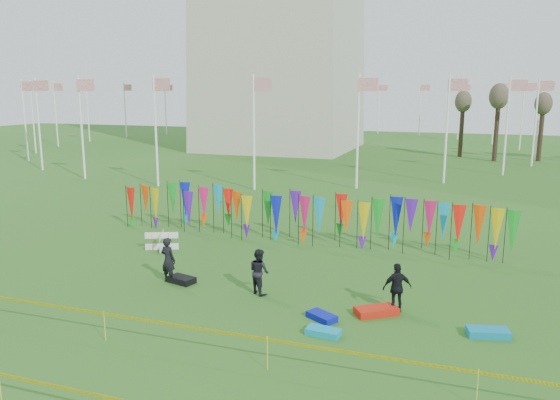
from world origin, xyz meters
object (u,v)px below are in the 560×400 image
(kite_bag_blue, at_px, (322,317))
(person_mid, at_px, (259,271))
(kite_bag_teal, at_px, (488,333))
(person_left, at_px, (168,260))
(box_kite, at_px, (162,241))
(kite_bag_red, at_px, (376,311))
(kite_bag_turquoise, at_px, (323,332))
(kite_bag_black, at_px, (182,280))
(person_right, at_px, (397,288))

(kite_bag_blue, bearing_deg, person_mid, 151.29)
(person_mid, distance_m, kite_bag_teal, 7.51)
(person_left, bearing_deg, box_kite, -43.93)
(kite_bag_red, relative_size, kite_bag_teal, 1.14)
(kite_bag_turquoise, distance_m, kite_bag_black, 6.53)
(person_left, relative_size, kite_bag_blue, 1.80)
(person_left, bearing_deg, person_right, -168.49)
(kite_bag_red, distance_m, kite_bag_teal, 3.31)
(kite_bag_blue, height_order, kite_bag_teal, kite_bag_teal)
(kite_bag_black, height_order, kite_bag_teal, kite_bag_black)
(kite_bag_teal, bearing_deg, person_left, 175.04)
(kite_bag_turquoise, height_order, kite_bag_black, kite_bag_black)
(kite_bag_turquoise, xyz_separation_m, kite_bag_red, (1.20, 1.95, 0.02))
(box_kite, height_order, kite_bag_black, box_kite)
(kite_bag_black, relative_size, kite_bag_teal, 0.84)
(kite_bag_teal, bearing_deg, box_kite, 161.58)
(kite_bag_teal, bearing_deg, person_mid, 172.44)
(kite_bag_teal, bearing_deg, kite_bag_red, 171.78)
(person_right, xyz_separation_m, kite_bag_black, (-7.77, 0.10, -0.68))
(kite_bag_black, bearing_deg, kite_bag_turquoise, -22.79)
(person_right, height_order, kite_bag_red, person_right)
(person_left, relative_size, kite_bag_black, 1.74)
(box_kite, xyz_separation_m, kite_bag_black, (2.88, -3.40, -0.30))
(kite_bag_turquoise, bearing_deg, person_mid, 140.04)
(person_right, xyz_separation_m, kite_bag_red, (-0.55, -0.47, -0.67))
(person_mid, bearing_deg, person_right, -147.83)
(box_kite, distance_m, kite_bag_turquoise, 10.70)
(person_right, distance_m, kite_bag_black, 7.80)
(kite_bag_blue, xyz_separation_m, kite_bag_teal, (4.80, 0.45, 0.01))
(person_right, bearing_deg, kite_bag_red, 14.61)
(kite_bag_teal, bearing_deg, person_right, 160.80)
(kite_bag_turquoise, bearing_deg, person_right, 54.11)
(person_mid, bearing_deg, kite_bag_teal, -154.93)
(box_kite, xyz_separation_m, person_left, (2.41, -3.50, 0.44))
(person_right, bearing_deg, person_left, -25.94)
(person_right, relative_size, kite_bag_turquoise, 1.64)
(kite_bag_black, bearing_deg, kite_bag_teal, -5.70)
(box_kite, height_order, person_left, person_left)
(person_mid, bearing_deg, kite_bag_red, -154.41)
(box_kite, relative_size, person_left, 0.48)
(person_left, bearing_deg, kite_bag_turquoise, 171.00)
(person_mid, bearing_deg, kite_bag_black, 31.45)
(box_kite, distance_m, person_right, 11.22)
(box_kite, relative_size, kite_bag_blue, 0.87)
(box_kite, bearing_deg, person_right, -18.22)
(person_right, xyz_separation_m, kite_bag_turquoise, (-1.76, -2.43, -0.70))
(box_kite, xyz_separation_m, kite_bag_turquoise, (8.90, -5.93, -0.31))
(person_left, relative_size, kite_bag_teal, 1.46)
(kite_bag_teal, bearing_deg, kite_bag_blue, -174.64)
(kite_bag_red, xyz_separation_m, kite_bag_black, (-7.22, 0.58, -0.01))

